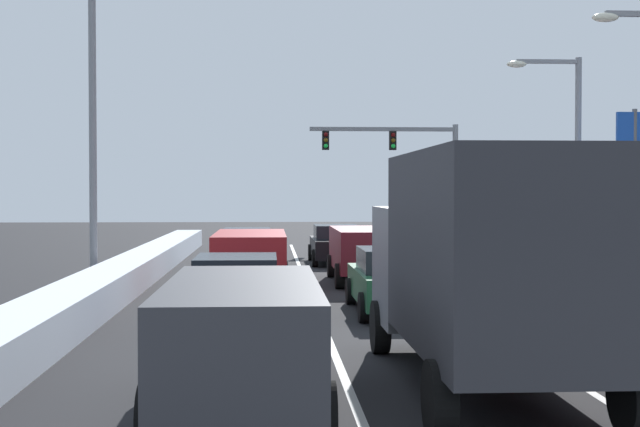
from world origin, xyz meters
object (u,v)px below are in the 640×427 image
(sedan_green_center_lane_second, at_px, (395,280))
(sedan_navy_left_lane_second, at_px, (237,292))
(suv_silver_right_lane_second, at_px, (542,272))
(box_truck_center_lane_nearest, at_px, (486,257))
(sedan_black_center_lane_fourth, at_px, (336,244))
(suv_charcoal_left_lane_nearest, at_px, (242,333))
(street_lamp_left_mid, at_px, (104,105))
(sedan_white_right_lane_third, at_px, (479,260))
(suv_maroon_center_lane_third, at_px, (366,250))
(sedan_tan_right_lane_fourth, at_px, (432,246))
(street_lamp_right_far, at_px, (567,142))
(traffic_light_gantry, at_px, (410,158))
(suv_red_left_lane_third, at_px, (250,256))
(sedan_silver_left_lane_fourth, at_px, (247,249))

(sedan_green_center_lane_second, bearing_deg, sedan_navy_left_lane_second, -148.35)
(suv_silver_right_lane_second, distance_m, box_truck_center_lane_nearest, 7.91)
(suv_silver_right_lane_second, relative_size, sedan_black_center_lane_fourth, 1.09)
(sedan_black_center_lane_fourth, height_order, suv_charcoal_left_lane_nearest, suv_charcoal_left_lane_nearest)
(street_lamp_left_mid, bearing_deg, sedan_white_right_lane_third, 0.30)
(sedan_white_right_lane_third, relative_size, suv_maroon_center_lane_third, 0.92)
(sedan_tan_right_lane_fourth, bearing_deg, street_lamp_left_mid, -148.68)
(suv_maroon_center_lane_third, xyz_separation_m, street_lamp_right_far, (7.44, 3.25, 3.52))
(sedan_green_center_lane_second, bearing_deg, traffic_light_gantry, 80.12)
(box_truck_center_lane_nearest, bearing_deg, street_lamp_left_mid, 119.84)
(suv_maroon_center_lane_third, relative_size, suv_charcoal_left_lane_nearest, 1.00)
(suv_red_left_lane_third, bearing_deg, sedan_silver_left_lane_fourth, 92.21)
(box_truck_center_lane_nearest, xyz_separation_m, sedan_navy_left_lane_second, (-3.74, 5.82, -1.14))
(sedan_black_center_lane_fourth, bearing_deg, sedan_silver_left_lane_fourth, -140.47)
(suv_red_left_lane_third, xyz_separation_m, street_lamp_left_mid, (-4.25, 1.33, 4.31))
(sedan_tan_right_lane_fourth, xyz_separation_m, suv_maroon_center_lane_third, (-3.08, -5.47, 0.25))
(sedan_navy_left_lane_second, bearing_deg, box_truck_center_lane_nearest, -57.28)
(suv_red_left_lane_third, bearing_deg, suv_maroon_center_lane_third, 35.01)
(box_truck_center_lane_nearest, relative_size, traffic_light_gantry, 0.95)
(suv_charcoal_left_lane_nearest, relative_size, suv_red_left_lane_third, 1.00)
(suv_silver_right_lane_second, xyz_separation_m, sedan_green_center_lane_second, (-3.24, 0.81, -0.25))
(sedan_tan_right_lane_fourth, height_order, street_lamp_right_far, street_lamp_right_far)
(sedan_tan_right_lane_fourth, distance_m, suv_charcoal_left_lane_nearest, 22.20)
(box_truck_center_lane_nearest, distance_m, traffic_light_gantry, 32.37)
(box_truck_center_lane_nearest, bearing_deg, sedan_white_right_lane_third, 76.89)
(box_truck_center_lane_nearest, relative_size, sedan_navy_left_lane_second, 1.60)
(suv_maroon_center_lane_third, distance_m, suv_charcoal_left_lane_nearest, 16.13)
(suv_charcoal_left_lane_nearest, xyz_separation_m, traffic_light_gantry, (7.45, 32.98, 3.48))
(sedan_tan_right_lane_fourth, bearing_deg, sedan_silver_left_lane_fourth, -170.83)
(suv_silver_right_lane_second, relative_size, street_lamp_left_mid, 0.54)
(suv_charcoal_left_lane_nearest, relative_size, street_lamp_right_far, 0.65)
(traffic_light_gantry, relative_size, street_lamp_right_far, 1.01)
(sedan_black_center_lane_fourth, xyz_separation_m, street_lamp_right_far, (7.84, -3.91, 3.77))
(suv_red_left_lane_third, relative_size, street_lamp_left_mid, 0.54)
(suv_charcoal_left_lane_nearest, distance_m, sedan_silver_left_lane_fourth, 20.15)
(suv_silver_right_lane_second, distance_m, sedan_white_right_lane_third, 6.52)
(sedan_navy_left_lane_second, bearing_deg, sedan_black_center_lane_fourth, 78.59)
(sedan_tan_right_lane_fourth, relative_size, traffic_light_gantry, 0.60)
(sedan_navy_left_lane_second, relative_size, suv_red_left_lane_third, 0.92)
(sedan_tan_right_lane_fourth, bearing_deg, suv_maroon_center_lane_third, -119.40)
(suv_silver_right_lane_second, height_order, sedan_white_right_lane_third, suv_silver_right_lane_second)
(box_truck_center_lane_nearest, xyz_separation_m, sedan_black_center_lane_fourth, (-0.48, 21.96, -1.14))
(sedan_tan_right_lane_fourth, xyz_separation_m, suv_red_left_lane_third, (-6.60, -7.94, 0.25))
(sedan_green_center_lane_second, distance_m, sedan_navy_left_lane_second, 4.23)
(suv_red_left_lane_third, relative_size, street_lamp_right_far, 0.65)
(suv_maroon_center_lane_third, bearing_deg, suv_charcoal_left_lane_nearest, -101.93)
(sedan_green_center_lane_second, height_order, suv_red_left_lane_third, suv_red_left_lane_third)
(sedan_tan_right_lane_fourth, height_order, sedan_green_center_lane_second, same)
(traffic_light_gantry, bearing_deg, sedan_navy_left_lane_second, -106.53)
(sedan_white_right_lane_third, distance_m, suv_red_left_lane_third, 6.94)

